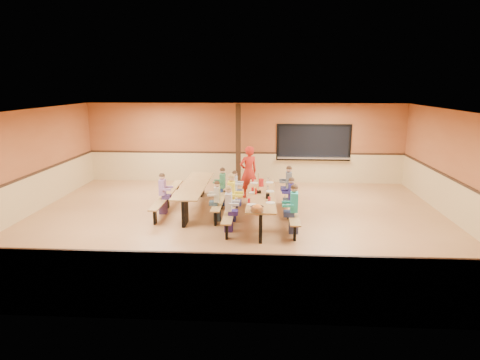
{
  "coord_description": "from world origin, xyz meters",
  "views": [
    {
      "loc": [
        0.79,
        -11.12,
        3.71
      ],
      "look_at": [
        0.12,
        0.18,
        1.15
      ],
      "focal_mm": 32.0,
      "sensor_mm": 36.0,
      "label": 1
    }
  ],
  "objects": [
    {
      "name": "seated_child_purple_sec",
      "position": [
        -2.16,
        0.7,
        0.59
      ],
      "size": [
        0.36,
        0.29,
        1.19
      ],
      "primitive_type": null,
      "color": "#95659C",
      "rests_on": "ground"
    },
    {
      "name": "cafeteria_table_second",
      "position": [
        -1.34,
        1.3,
        0.53
      ],
      "size": [
        1.91,
        3.7,
        0.74
      ],
      "color": "#9F743F",
      "rests_on": "ground"
    },
    {
      "name": "condiment_ketchup",
      "position": [
        0.55,
        0.24,
        0.82
      ],
      "size": [
        0.06,
        0.06,
        0.17
      ],
      "primitive_type": "cylinder",
      "color": "#B2140F",
      "rests_on": "cafeteria_table_main"
    },
    {
      "name": "chip_bowl",
      "position": [
        0.61,
        -1.36,
        0.81
      ],
      "size": [
        0.32,
        0.32,
        0.15
      ],
      "primitive_type": null,
      "color": "orange",
      "rests_on": "cafeteria_table_main"
    },
    {
      "name": "seated_child_green_sec",
      "position": [
        -0.51,
        1.65,
        0.59
      ],
      "size": [
        0.35,
        0.29,
        1.18
      ],
      "primitive_type": null,
      "color": "#36754D",
      "rests_on": "ground"
    },
    {
      "name": "seated_child_white_left",
      "position": [
        -0.12,
        -0.72,
        0.59
      ],
      "size": [
        0.36,
        0.29,
        1.18
      ],
      "primitive_type": null,
      "color": "silver",
      "rests_on": "ground"
    },
    {
      "name": "seated_child_navy_right",
      "position": [
        1.53,
        0.51,
        0.57
      ],
      "size": [
        0.34,
        0.28,
        1.15
      ],
      "primitive_type": null,
      "color": "navy",
      "rests_on": "ground"
    },
    {
      "name": "cafeteria_table_main",
      "position": [
        0.7,
        0.29,
        0.53
      ],
      "size": [
        1.91,
        3.7,
        0.74
      ],
      "color": "#9F743F",
      "rests_on": "ground"
    },
    {
      "name": "ground",
      "position": [
        0.0,
        0.0,
        0.0
      ],
      "size": [
        12.0,
        12.0,
        0.0
      ],
      "primitive_type": "plane",
      "color": "#99633A",
      "rests_on": "ground"
    },
    {
      "name": "table_paddle",
      "position": [
        0.61,
        0.41,
        0.88
      ],
      "size": [
        0.16,
        0.16,
        0.56
      ],
      "color": "black",
      "rests_on": "cafeteria_table_main"
    },
    {
      "name": "seated_child_grey_left",
      "position": [
        -0.12,
        1.46,
        0.57
      ],
      "size": [
        0.33,
        0.27,
        1.13
      ],
      "primitive_type": null,
      "color": "silver",
      "rests_on": "ground"
    },
    {
      "name": "room_envelope",
      "position": [
        0.0,
        0.0,
        0.69
      ],
      "size": [
        12.04,
        10.04,
        3.02
      ],
      "color": "#9C552D",
      "rests_on": "ground"
    },
    {
      "name": "seated_adult_yellow",
      "position": [
        -0.12,
        0.15,
        0.65
      ],
      "size": [
        0.42,
        0.34,
        1.31
      ],
      "primitive_type": null,
      "color": "yellow",
      "rests_on": "ground"
    },
    {
      "name": "place_settings",
      "position": [
        0.7,
        0.29,
        0.8
      ],
      "size": [
        0.65,
        3.3,
        0.11
      ],
      "primitive_type": null,
      "color": "beige",
      "rests_on": "cafeteria_table_main"
    },
    {
      "name": "seated_child_teal_right",
      "position": [
        1.53,
        -0.76,
        0.63
      ],
      "size": [
        0.39,
        0.32,
        1.25
      ],
      "primitive_type": null,
      "color": "teal",
      "rests_on": "ground"
    },
    {
      "name": "kitchen_pass_through",
      "position": [
        2.6,
        4.96,
        1.49
      ],
      "size": [
        2.78,
        0.28,
        1.38
      ],
      "color": "black",
      "rests_on": "ground"
    },
    {
      "name": "condiment_mustard",
      "position": [
        0.54,
        0.27,
        0.82
      ],
      "size": [
        0.06,
        0.06,
        0.17
      ],
      "primitive_type": "cylinder",
      "color": "yellow",
      "rests_on": "cafeteria_table_main"
    },
    {
      "name": "structural_post",
      "position": [
        -0.2,
        4.4,
        1.5
      ],
      "size": [
        0.18,
        0.18,
        3.0
      ],
      "primitive_type": "cube",
      "color": "black",
      "rests_on": "ground"
    },
    {
      "name": "seated_child_tan_sec",
      "position": [
        -0.51,
        0.13,
        0.56
      ],
      "size": [
        0.32,
        0.26,
        1.11
      ],
      "primitive_type": null,
      "color": "#BEB99A",
      "rests_on": "ground"
    },
    {
      "name": "napkin_dispenser",
      "position": [
        0.87,
        -0.16,
        0.8
      ],
      "size": [
        0.1,
        0.14,
        0.13
      ],
      "primitive_type": "cube",
      "color": "black",
      "rests_on": "cafeteria_table_main"
    },
    {
      "name": "punch_pitcher",
      "position": [
        0.68,
        1.2,
        0.85
      ],
      "size": [
        0.16,
        0.16,
        0.22
      ],
      "primitive_type": "cylinder",
      "color": "#B21817",
      "rests_on": "cafeteria_table_main"
    },
    {
      "name": "standing_woman",
      "position": [
        0.25,
        2.7,
        0.86
      ],
      "size": [
        0.75,
        0.66,
        1.72
      ],
      "primitive_type": "imported",
      "rotation": [
        0.0,
        0.0,
        3.64
      ],
      "color": "red",
      "rests_on": "ground"
    },
    {
      "name": "seated_child_char_right",
      "position": [
        1.53,
        1.84,
        0.61
      ],
      "size": [
        0.37,
        0.31,
        1.22
      ],
      "primitive_type": null,
      "color": "#51565C",
      "rests_on": "ground"
    }
  ]
}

